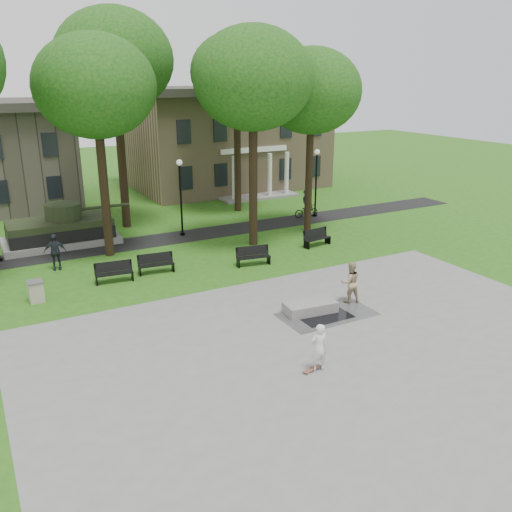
{
  "coord_description": "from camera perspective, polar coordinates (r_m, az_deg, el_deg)",
  "views": [
    {
      "loc": [
        -10.98,
        -18.57,
        9.5
      ],
      "look_at": [
        0.58,
        2.77,
        1.4
      ],
      "focal_mm": 38.0,
      "sensor_mm": 36.0,
      "label": 1
    }
  ],
  "objects": [
    {
      "name": "skateboard",
      "position": [
        18.81,
        5.92,
        -11.79
      ],
      "size": [
        0.81,
        0.39,
        0.07
      ],
      "primitive_type": "cube",
      "rotation": [
        0.0,
        0.0,
        0.26
      ],
      "color": "brown",
      "rests_on": "plaza"
    },
    {
      "name": "footpath",
      "position": [
        33.85,
        -8.34,
        1.96
      ],
      "size": [
        44.0,
        2.6,
        0.01
      ],
      "primitive_type": "cube",
      "color": "black",
      "rests_on": "ground"
    },
    {
      "name": "lamp_mid",
      "position": [
        33.62,
        -7.94,
        6.76
      ],
      "size": [
        0.36,
        0.36,
        4.73
      ],
      "color": "black",
      "rests_on": "ground"
    },
    {
      "name": "tree_3",
      "position": [
        33.9,
        5.87,
        16.83
      ],
      "size": [
        6.0,
        6.0,
        11.19
      ],
      "color": "black",
      "rests_on": "ground"
    },
    {
      "name": "park_bench_0",
      "position": [
        27.01,
        -14.76,
        -1.6
      ],
      "size": [
        1.84,
        0.71,
        1.0
      ],
      "rotation": [
        0.0,
        0.0,
        -0.11
      ],
      "color": "black",
      "rests_on": "ground"
    },
    {
      "name": "cyclist",
      "position": [
        38.34,
        5.34,
        5.28
      ],
      "size": [
        1.82,
        1.05,
        2.0
      ],
      "rotation": [
        0.0,
        0.0,
        1.48
      ],
      "color": "black",
      "rests_on": "ground"
    },
    {
      "name": "tree_2",
      "position": [
        30.71,
        -0.32,
        18.11
      ],
      "size": [
        6.6,
        6.6,
        12.16
      ],
      "color": "black",
      "rests_on": "ground"
    },
    {
      "name": "building_right",
      "position": [
        49.53,
        -3.29,
        12.44
      ],
      "size": [
        17.0,
        12.0,
        8.6
      ],
      "color": "#9E8460",
      "rests_on": "ground"
    },
    {
      "name": "friend_watching",
      "position": [
        23.99,
        9.88,
        -2.72
      ],
      "size": [
        1.03,
        0.88,
        1.85
      ],
      "primitive_type": "imported",
      "rotation": [
        0.0,
        0.0,
        2.93
      ],
      "color": "tan",
      "rests_on": "plaza"
    },
    {
      "name": "tree_5",
      "position": [
        39.19,
        -2.06,
        18.68
      ],
      "size": [
        6.4,
        6.4,
        12.44
      ],
      "color": "black",
      "rests_on": "ground"
    },
    {
      "name": "pedestrian_walker",
      "position": [
        29.51,
        -20.4,
        0.41
      ],
      "size": [
        1.18,
        0.68,
        1.89
      ],
      "primitive_type": "imported",
      "rotation": [
        0.0,
        0.0,
        -0.21
      ],
      "color": "#20242B",
      "rests_on": "ground"
    },
    {
      "name": "tree_4",
      "position": [
        35.73,
        -14.72,
        19.32
      ],
      "size": [
        7.2,
        7.2,
        13.5
      ],
      "color": "black",
      "rests_on": "ground"
    },
    {
      "name": "plaza",
      "position": [
        19.87,
        9.4,
        -10.34
      ],
      "size": [
        22.0,
        16.0,
        0.02
      ],
      "primitive_type": "cube",
      "color": "gray",
      "rests_on": "ground"
    },
    {
      "name": "tree_1",
      "position": [
        29.79,
        -16.59,
        16.68
      ],
      "size": [
        6.2,
        6.2,
        11.63
      ],
      "color": "black",
      "rests_on": "ground"
    },
    {
      "name": "trash_bin",
      "position": [
        25.77,
        -22.16,
        -3.45
      ],
      "size": [
        0.69,
        0.69,
        0.96
      ],
      "rotation": [
        0.0,
        0.0,
        0.04
      ],
      "color": "#AFA890",
      "rests_on": "ground"
    },
    {
      "name": "park_bench_1",
      "position": [
        27.79,
        -10.52,
        -0.72
      ],
      "size": [
        1.84,
        0.72,
        1.0
      ],
      "rotation": [
        0.0,
        0.0,
        -0.11
      ],
      "color": "black",
      "rests_on": "ground"
    },
    {
      "name": "park_bench_2",
      "position": [
        28.47,
        -0.35,
        0.07
      ],
      "size": [
        1.85,
        0.81,
        1.0
      ],
      "rotation": [
        0.0,
        0.0,
        -0.16
      ],
      "color": "black",
      "rests_on": "ground"
    },
    {
      "name": "concrete_block",
      "position": [
        22.99,
        5.73,
        -5.39
      ],
      "size": [
        2.29,
        1.21,
        0.45
      ],
      "primitive_type": "cube",
      "rotation": [
        0.0,
        0.0,
        -0.1
      ],
      "color": "gray",
      "rests_on": "plaza"
    },
    {
      "name": "ground",
      "position": [
        23.58,
        1.98,
        -5.32
      ],
      "size": [
        120.0,
        120.0,
        0.0
      ],
      "primitive_type": "plane",
      "color": "#235614",
      "rests_on": "ground"
    },
    {
      "name": "park_bench_3",
      "position": [
        31.91,
        6.39,
        1.99
      ],
      "size": [
        1.85,
        0.8,
        1.0
      ],
      "rotation": [
        0.0,
        0.0,
        0.16
      ],
      "color": "black",
      "rests_on": "ground"
    },
    {
      "name": "puddle",
      "position": [
        22.71,
        7.37,
        -6.38
      ],
      "size": [
        2.2,
        1.2,
        0.0
      ],
      "primitive_type": "cube",
      "color": "black",
      "rests_on": "plaza"
    },
    {
      "name": "tank_monument",
      "position": [
        34.0,
        -19.85,
        2.61
      ],
      "size": [
        7.45,
        3.4,
        2.4
      ],
      "color": "gray",
      "rests_on": "ground"
    },
    {
      "name": "skateboarder",
      "position": [
        18.47,
        6.63,
        -9.53
      ],
      "size": [
        0.65,
        0.46,
        1.71
      ],
      "primitive_type": "imported",
      "rotation": [
        0.0,
        0.0,
        3.06
      ],
      "color": "silver",
      "rests_on": "plaza"
    },
    {
      "name": "lamp_right",
      "position": [
        38.21,
        6.35,
        8.23
      ],
      "size": [
        0.36,
        0.36,
        4.73
      ],
      "color": "black",
      "rests_on": "ground"
    }
  ]
}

